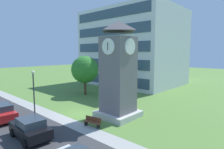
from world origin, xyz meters
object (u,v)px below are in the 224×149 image
tree_near_tower (85,70)px  parked_car_red (1,112)px  parked_car_black (30,128)px  park_bench (92,122)px  clock_tower (118,75)px  street_lamp (34,87)px

tree_near_tower → parked_car_red: size_ratio=1.34×
parked_car_red → parked_car_black: bearing=1.7°
park_bench → parked_car_red: 9.72m
park_bench → parked_car_red: (-8.20, -5.20, 0.40)m
parked_car_red → parked_car_black: size_ratio=1.11×
clock_tower → parked_car_black: bearing=-101.9°
parked_car_black → street_lamp: bearing=151.7°
park_bench → parked_car_black: (-1.87, -5.02, 0.40)m
clock_tower → street_lamp: 9.44m
clock_tower → parked_car_black: clock_tower is taller
park_bench → parked_car_black: size_ratio=0.43×
tree_near_tower → parked_car_black: tree_near_tower is taller
clock_tower → park_bench: size_ratio=5.47×
park_bench → parked_car_black: 5.37m
park_bench → street_lamp: bearing=-164.2°
clock_tower → park_bench: clock_tower is taller
park_bench → street_lamp: street_lamp is taller
street_lamp → tree_near_tower: (-3.73, 10.35, 1.02)m
tree_near_tower → parked_car_black: bearing=-55.3°
park_bench → street_lamp: (-7.34, -2.07, 2.69)m
street_lamp → parked_car_red: bearing=-105.3°
parked_car_black → park_bench: bearing=69.6°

